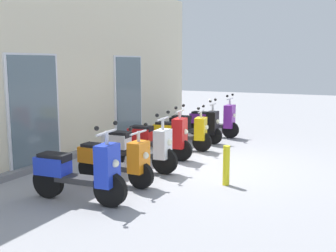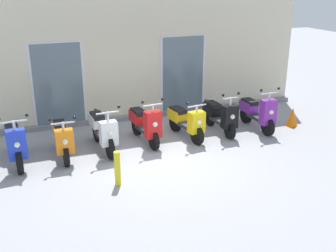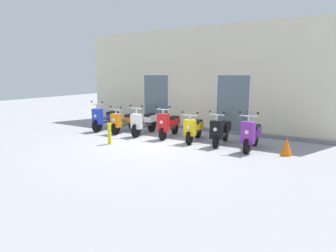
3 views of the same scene
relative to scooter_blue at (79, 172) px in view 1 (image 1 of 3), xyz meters
The scene contains 11 objects.
ground_plane 3.18m from the scooter_blue, 17.90° to the right, with size 40.00×40.00×0.00m, color #939399.
storefront_facade 4.02m from the scooter_blue, 36.30° to the left, with size 10.95×0.50×4.19m.
scooter_blue is the anchor object (origin of this frame).
scooter_orange 1.00m from the scooter_blue, ahead, with size 0.57×1.52×1.10m.
scooter_white 1.93m from the scooter_blue, ahead, with size 0.59×1.66×1.20m.
scooter_red 3.00m from the scooter_blue, ahead, with size 0.56×1.55×1.22m.
scooter_yellow 4.05m from the scooter_blue, ahead, with size 0.61×1.51×1.10m.
scooter_black 5.03m from the scooter_blue, ahead, with size 0.51×1.49×1.19m.
scooter_purple 6.07m from the scooter_blue, ahead, with size 0.58×1.51×1.25m.
traffic_cone 7.11m from the scooter_blue, ahead, with size 0.32×0.32×0.52m, color orange.
curb_bollard 2.52m from the scooter_blue, 43.89° to the right, with size 0.12×0.12×0.70m, color yellow.
Camera 1 is at (-7.70, -2.82, 2.13)m, focal length 42.79 mm.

